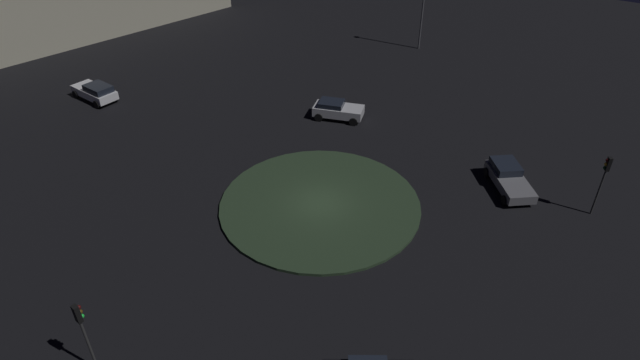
% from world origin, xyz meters
% --- Properties ---
extents(ground_plane, '(120.12, 120.12, 0.00)m').
position_xyz_m(ground_plane, '(0.00, 0.00, 0.00)').
color(ground_plane, black).
extents(roundabout_island, '(12.91, 12.91, 0.19)m').
position_xyz_m(roundabout_island, '(0.00, 0.00, 0.09)').
color(roundabout_island, '#263823').
rests_on(roundabout_island, ground_plane).
extents(car_grey, '(4.26, 4.69, 1.45)m').
position_xyz_m(car_grey, '(9.50, 8.57, 0.75)').
color(car_grey, slate).
rests_on(car_grey, ground_plane).
extents(car_silver, '(4.38, 3.01, 1.48)m').
position_xyz_m(car_silver, '(-5.29, 10.75, 0.79)').
color(car_silver, silver).
rests_on(car_silver, ground_plane).
extents(car_white, '(4.57, 2.36, 1.56)m').
position_xyz_m(car_white, '(-24.75, 2.14, 0.82)').
color(car_white, white).
rests_on(car_white, ground_plane).
extents(traffic_light_south, '(0.32, 0.37, 4.16)m').
position_xyz_m(traffic_light_south, '(-1.78, -15.81, 2.96)').
color(traffic_light_south, '#2D2D2D').
rests_on(traffic_light_south, ground_plane).
extents(traffic_light_northeast, '(0.40, 0.37, 4.17)m').
position_xyz_m(traffic_light_northeast, '(14.80, 8.56, 2.97)').
color(traffic_light_northeast, '#2D2D2D').
rests_on(traffic_light_northeast, ground_plane).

